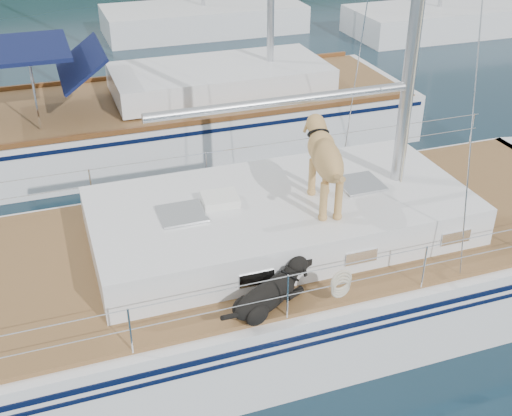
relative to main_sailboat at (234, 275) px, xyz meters
name	(u,v)px	position (x,y,z in m)	size (l,w,h in m)	color
ground	(229,314)	(-0.10, 0.01, -0.68)	(120.00, 120.00, 0.00)	black
main_sailboat	(234,275)	(0.00, 0.00, 0.00)	(12.00, 3.89, 14.01)	white
neighbor_sailboat	(175,118)	(0.60, 6.34, -0.06)	(11.00, 3.50, 13.30)	white
bg_boat_center	(204,19)	(3.90, 16.01, -0.23)	(7.20, 3.00, 11.65)	white
bg_boat_east	(437,20)	(11.90, 13.01, -0.23)	(6.40, 3.00, 11.65)	white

